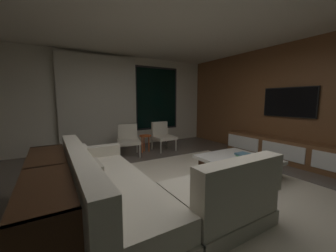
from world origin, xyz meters
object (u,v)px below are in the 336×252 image
Objects in this scene: sectional_couch at (136,192)px; side_stool at (145,138)px; coffee_table at (237,167)px; media_console at (290,152)px; accent_chair_by_curtain at (128,138)px; book_stack_on_coffee_table at (243,155)px; mounted_tv at (289,102)px; console_table_behind_couch at (48,196)px; accent_chair_near_window at (162,134)px.

side_stool is at bearing 63.62° from sectional_couch.
media_console is at bearing -1.26° from coffee_table.
sectional_couch reaches higher than accent_chair_by_curtain.
book_stack_on_coffee_table is 2.61m from side_stool.
mounted_tv is (2.55, -2.31, 0.98)m from side_stool.
sectional_couch is 1.19× the size of console_table_behind_couch.
media_console is 4.61m from console_table_behind_couch.
mounted_tv is (0.18, 0.20, 1.10)m from media_console.
console_table_behind_couch is (-4.78, -0.22, -0.93)m from mounted_tv.
accent_chair_near_window is (-0.35, 2.46, 0.04)m from book_stack_on_coffee_table.
coffee_table is (2.03, 0.19, -0.10)m from sectional_couch.
media_console is (2.37, -2.51, -0.12)m from side_stool.
accent_chair_near_window is at bearing 0.31° from side_stool.
side_stool is (-0.52, -0.00, -0.06)m from accent_chair_near_window.
mounted_tv is at bearing -48.77° from accent_chair_near_window.
sectional_couch is 3.69m from media_console.
side_stool is at bearing 106.10° from coffee_table.
sectional_couch reaches higher than media_console.
book_stack_on_coffee_table is at bearing -70.40° from side_stool.
media_console is at bearing -40.74° from accent_chair_by_curtain.
mounted_tv is (1.84, 0.16, 1.16)m from coffee_table.
console_table_behind_couch is (-2.95, -0.06, 0.23)m from coffee_table.
mounted_tv is 0.56× the size of console_table_behind_couch.
coffee_table is 2.50m from accent_chair_near_window.
coffee_table is 0.37× the size of media_console.
mounted_tv reaches higher than accent_chair_by_curtain.
accent_chair_by_curtain is at bearing 116.37° from coffee_table.
mounted_tv is (2.03, -2.31, 0.92)m from accent_chair_near_window.
accent_chair_near_window is 3.21m from mounted_tv.
media_console is 1.13m from mounted_tv.
accent_chair_near_window is at bearing 94.37° from coffee_table.
coffee_table is at bearing -176.09° from book_stack_on_coffee_table.
sectional_couch is at bearing -124.70° from accent_chair_near_window.
accent_chair_by_curtain is 0.50m from side_stool.
console_table_behind_couch is at bearing -179.76° from media_console.
media_console is (3.69, 0.15, -0.04)m from sectional_couch.
sectional_couch is 0.81× the size of media_console.
side_stool is at bearing 109.60° from book_stack_on_coffee_table.
book_stack_on_coffee_table is 1.50m from media_console.
media_console is 2.64× the size of mounted_tv.
console_table_behind_couch is (-3.11, -0.07, 0.03)m from book_stack_on_coffee_table.
accent_chair_near_window is 0.25× the size of media_console.
mounted_tv is 4.88m from console_table_behind_couch.
console_table_behind_couch is (-2.23, -2.53, 0.04)m from side_stool.
accent_chair_near_window is at bearing 126.32° from media_console.
accent_chair_near_window is 1.02m from accent_chair_by_curtain.
accent_chair_by_curtain is 3.90m from mounted_tv.
accent_chair_near_window is 3.12m from media_console.
media_console is (1.49, -0.05, -0.14)m from book_stack_on_coffee_table.
coffee_table is 2.18m from mounted_tv.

